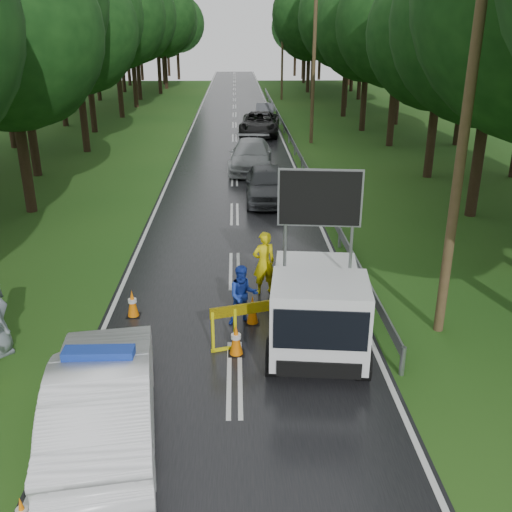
{
  "coord_description": "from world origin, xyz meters",
  "views": [
    {
      "loc": [
        0.1,
        -10.67,
        7.12
      ],
      "look_at": [
        0.61,
        3.99,
        1.3
      ],
      "focal_mm": 40.0,
      "sensor_mm": 36.0,
      "label": 1
    }
  ],
  "objects_px": {
    "officer": "(264,263)",
    "civilian": "(243,295)",
    "queue_car_fourth": "(265,112)",
    "police_sedan": "(104,396)",
    "queue_car_third": "(260,124)",
    "queue_car_second": "(251,155)",
    "queue_car_first": "(266,184)",
    "work_truck": "(318,304)",
    "barrier": "(268,311)"
  },
  "relations": [
    {
      "from": "civilian",
      "to": "work_truck",
      "type": "bearing_deg",
      "value": -40.93
    },
    {
      "from": "barrier",
      "to": "work_truck",
      "type": "bearing_deg",
      "value": -18.3
    },
    {
      "from": "civilian",
      "to": "queue_car_second",
      "type": "height_order",
      "value": "civilian"
    },
    {
      "from": "queue_car_second",
      "to": "officer",
      "type": "bearing_deg",
      "value": -85.89
    },
    {
      "from": "work_truck",
      "to": "queue_car_fourth",
      "type": "bearing_deg",
      "value": 95.52
    },
    {
      "from": "police_sedan",
      "to": "barrier",
      "type": "relative_size",
      "value": 1.95
    },
    {
      "from": "queue_car_third",
      "to": "queue_car_first",
      "type": "bearing_deg",
      "value": -86.16
    },
    {
      "from": "queue_car_first",
      "to": "queue_car_second",
      "type": "relative_size",
      "value": 0.84
    },
    {
      "from": "civilian",
      "to": "queue_car_third",
      "type": "bearing_deg",
      "value": 77.78
    },
    {
      "from": "work_truck",
      "to": "barrier",
      "type": "bearing_deg",
      "value": -175.67
    },
    {
      "from": "work_truck",
      "to": "queue_car_second",
      "type": "bearing_deg",
      "value": 99.75
    },
    {
      "from": "queue_car_second",
      "to": "queue_car_fourth",
      "type": "height_order",
      "value": "queue_car_second"
    },
    {
      "from": "queue_car_first",
      "to": "queue_car_third",
      "type": "bearing_deg",
      "value": 89.45
    },
    {
      "from": "barrier",
      "to": "queue_car_fourth",
      "type": "relative_size",
      "value": 0.65
    },
    {
      "from": "police_sedan",
      "to": "work_truck",
      "type": "distance_m",
      "value": 5.43
    },
    {
      "from": "officer",
      "to": "civilian",
      "type": "relative_size",
      "value": 1.16
    },
    {
      "from": "police_sedan",
      "to": "queue_car_second",
      "type": "distance_m",
      "value": 22.13
    },
    {
      "from": "civilian",
      "to": "queue_car_fourth",
      "type": "distance_m",
      "value": 36.27
    },
    {
      "from": "civilian",
      "to": "queue_car_fourth",
      "type": "relative_size",
      "value": 0.38
    },
    {
      "from": "police_sedan",
      "to": "queue_car_first",
      "type": "bearing_deg",
      "value": -112.15
    },
    {
      "from": "police_sedan",
      "to": "work_truck",
      "type": "bearing_deg",
      "value": -152.49
    },
    {
      "from": "barrier",
      "to": "queue_car_third",
      "type": "bearing_deg",
      "value": 71.84
    },
    {
      "from": "officer",
      "to": "civilian",
      "type": "distance_m",
      "value": 1.96
    },
    {
      "from": "queue_car_first",
      "to": "queue_car_fourth",
      "type": "xyz_separation_m",
      "value": [
        1.17,
        24.7,
        -0.09
      ]
    },
    {
      "from": "queue_car_first",
      "to": "civilian",
      "type": "bearing_deg",
      "value": -95.16
    },
    {
      "from": "police_sedan",
      "to": "civilian",
      "type": "relative_size",
      "value": 3.29
    },
    {
      "from": "queue_car_second",
      "to": "civilian",
      "type": "bearing_deg",
      "value": -87.9
    },
    {
      "from": "police_sedan",
      "to": "queue_car_fourth",
      "type": "distance_m",
      "value": 40.78
    },
    {
      "from": "officer",
      "to": "police_sedan",
      "type": "bearing_deg",
      "value": 43.08
    },
    {
      "from": "work_truck",
      "to": "officer",
      "type": "distance_m",
      "value": 3.16
    },
    {
      "from": "queue_car_second",
      "to": "barrier",
      "type": "bearing_deg",
      "value": -86.02
    },
    {
      "from": "officer",
      "to": "queue_car_third",
      "type": "distance_m",
      "value": 26.97
    },
    {
      "from": "police_sedan",
      "to": "queue_car_second",
      "type": "relative_size",
      "value": 0.97
    },
    {
      "from": "civilian",
      "to": "queue_car_fourth",
      "type": "xyz_separation_m",
      "value": [
        2.37,
        36.19,
        -0.12
      ]
    },
    {
      "from": "work_truck",
      "to": "civilian",
      "type": "bearing_deg",
      "value": 154.56
    },
    {
      "from": "civilian",
      "to": "queue_car_third",
      "type": "relative_size",
      "value": 0.27
    },
    {
      "from": "queue_car_second",
      "to": "queue_car_third",
      "type": "xyz_separation_m",
      "value": [
        0.93,
        11.21,
        0.03
      ]
    },
    {
      "from": "officer",
      "to": "queue_car_fourth",
      "type": "bearing_deg",
      "value": -111.9
    },
    {
      "from": "officer",
      "to": "queue_car_first",
      "type": "distance_m",
      "value": 9.66
    },
    {
      "from": "work_truck",
      "to": "queue_car_second",
      "type": "relative_size",
      "value": 0.95
    },
    {
      "from": "queue_car_first",
      "to": "queue_car_fourth",
      "type": "relative_size",
      "value": 1.09
    },
    {
      "from": "queue_car_fourth",
      "to": "civilian",
      "type": "bearing_deg",
      "value": -89.49
    },
    {
      "from": "civilian",
      "to": "queue_car_fourth",
      "type": "bearing_deg",
      "value": 77.24
    },
    {
      "from": "work_truck",
      "to": "officer",
      "type": "xyz_separation_m",
      "value": [
        -1.13,
        2.95,
        -0.14
      ]
    },
    {
      "from": "officer",
      "to": "queue_car_third",
      "type": "relative_size",
      "value": 0.32
    },
    {
      "from": "work_truck",
      "to": "barrier",
      "type": "relative_size",
      "value": 1.91
    },
    {
      "from": "work_truck",
      "to": "queue_car_fourth",
      "type": "height_order",
      "value": "work_truck"
    },
    {
      "from": "queue_car_third",
      "to": "queue_car_second",
      "type": "bearing_deg",
      "value": -89.53
    },
    {
      "from": "police_sedan",
      "to": "queue_car_third",
      "type": "xyz_separation_m",
      "value": [
        4.24,
        33.08,
        -0.03
      ]
    },
    {
      "from": "barrier",
      "to": "queue_car_third",
      "type": "distance_m",
      "value": 29.87
    }
  ]
}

